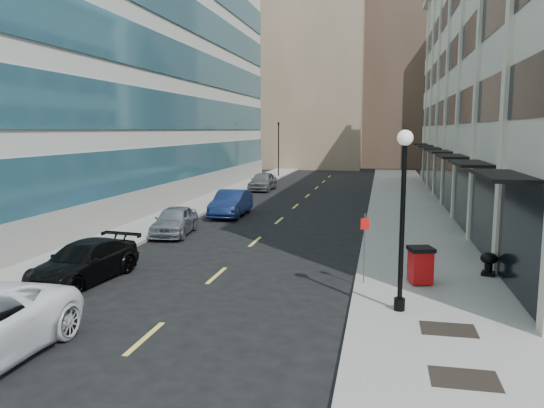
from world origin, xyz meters
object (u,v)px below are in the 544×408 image
at_px(car_blue_sedan, 231,203).
at_px(trash_bin, 420,264).
at_px(traffic_signal, 279,126).
at_px(car_silver_sedan, 175,221).
at_px(car_black_pickup, 84,262).
at_px(car_grey_sedan, 263,181).
at_px(lamppost, 403,204).
at_px(urn_planter, 489,262).
at_px(sign_post, 365,239).

height_order(car_blue_sedan, trash_bin, car_blue_sedan).
xyz_separation_m(traffic_signal, car_silver_sedan, (1.14, -33.22, -4.99)).
bearing_deg(car_blue_sedan, car_silver_sedan, -101.52).
distance_m(car_black_pickup, trash_bin, 11.56).
height_order(car_silver_sedan, trash_bin, car_silver_sedan).
distance_m(traffic_signal, car_blue_sedan, 27.54).
xyz_separation_m(car_grey_sedan, lamppost, (10.77, -29.94, 2.43)).
xyz_separation_m(car_blue_sedan, trash_bin, (10.35, -13.10, 0.04)).
relative_size(car_grey_sedan, trash_bin, 3.74).
bearing_deg(car_blue_sedan, urn_planter, -42.95).
relative_size(car_blue_sedan, trash_bin, 3.81).
bearing_deg(urn_planter, car_silver_sedan, 159.17).
xyz_separation_m(car_silver_sedan, trash_bin, (11.51, -6.89, 0.10)).
bearing_deg(trash_bin, urn_planter, 17.24).
xyz_separation_m(car_silver_sedan, urn_planter, (13.96, -5.31, -0.07)).
bearing_deg(car_grey_sedan, car_black_pickup, -89.14).
bearing_deg(car_grey_sedan, sign_post, -69.82).
bearing_deg(sign_post, traffic_signal, 100.99).
height_order(car_grey_sedan, lamppost, lamppost).
xyz_separation_m(car_black_pickup, lamppost, (10.71, -1.30, 2.53)).
bearing_deg(car_grey_sedan, traffic_signal, 95.69).
distance_m(car_silver_sedan, car_grey_sedan, 20.22).
relative_size(traffic_signal, car_black_pickup, 1.46).
xyz_separation_m(car_blue_sedan, sign_post, (8.50, -13.40, 0.89)).
bearing_deg(lamppost, car_black_pickup, 173.10).
relative_size(lamppost, urn_planter, 6.36).
relative_size(car_silver_sedan, car_grey_sedan, 0.90).
distance_m(car_silver_sedan, lamppost, 14.72).
bearing_deg(car_grey_sedan, trash_bin, -66.23).
xyz_separation_m(traffic_signal, urn_planter, (15.10, -38.53, -5.07)).
xyz_separation_m(car_black_pickup, car_silver_sedan, (-0.05, 8.43, 0.03)).
xyz_separation_m(car_black_pickup, car_grey_sedan, (-0.06, 28.64, 0.11)).
xyz_separation_m(car_black_pickup, car_blue_sedan, (1.11, 14.64, 0.10)).
xyz_separation_m(traffic_signal, car_blue_sedan, (2.30, -27.00, -4.93)).
height_order(trash_bin, lamppost, lamppost).
relative_size(trash_bin, urn_planter, 1.53).
bearing_deg(car_black_pickup, traffic_signal, 99.03).
relative_size(trash_bin, lamppost, 0.24).
bearing_deg(car_black_pickup, sign_post, 14.76).
relative_size(car_blue_sedan, sign_post, 2.02).
distance_m(traffic_signal, car_grey_sedan, 13.94).
relative_size(traffic_signal, sign_post, 2.95).
distance_m(traffic_signal, sign_post, 42.01).
bearing_deg(car_silver_sedan, car_blue_sedan, 72.94).
height_order(car_silver_sedan, car_grey_sedan, car_grey_sedan).
relative_size(car_silver_sedan, lamppost, 0.81).
distance_m(car_grey_sedan, sign_post, 29.07).
bearing_deg(trash_bin, sign_post, 173.67).
xyz_separation_m(traffic_signal, car_black_pickup, (1.19, -41.64, -5.02)).
bearing_deg(trash_bin, traffic_signal, 92.02).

